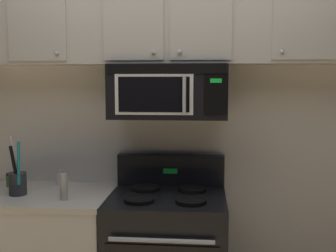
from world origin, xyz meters
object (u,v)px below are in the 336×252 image
Objects in this scene: over_range_microwave at (169,91)px; pepper_mill at (64,187)px; spice_jar at (9,180)px; salt_shaker at (59,177)px; utensil_crock_charcoal at (17,180)px.

pepper_mill is at bearing -157.57° from over_range_microwave.
spice_jar is at bearing 179.04° from over_range_microwave.
spice_jar is (-0.50, 0.28, -0.04)m from pepper_mill.
pepper_mill is 1.72× the size of spice_jar.
salt_shaker is 0.66× the size of pepper_mill.
salt_shaker is at bearing 113.63° from pepper_mill.
salt_shaker is at bearing 172.74° from over_range_microwave.
over_range_microwave is 1.15m from utensil_crock_charcoal.
spice_jar is (-1.13, 0.02, -0.63)m from over_range_microwave.
over_range_microwave reaches higher than spice_jar.
utensil_crock_charcoal is 2.37× the size of pepper_mill.
over_range_microwave is 1.30m from spice_jar.
pepper_mill is at bearing -66.37° from salt_shaker.
utensil_crock_charcoal reaches higher than pepper_mill.
utensil_crock_charcoal reaches higher than salt_shaker.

